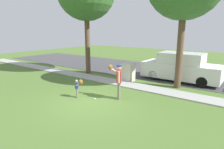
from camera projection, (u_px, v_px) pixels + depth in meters
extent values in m
plane|color=#4C6B2D|center=(130.00, 86.00, 11.80)|extent=(48.00, 48.00, 0.00)
cube|color=#A3A39E|center=(131.00, 85.00, 11.87)|extent=(36.00, 1.20, 0.06)
cube|color=#424244|center=(162.00, 72.00, 15.79)|extent=(36.00, 6.80, 0.02)
cylinder|color=#6B6656|center=(119.00, 91.00, 9.38)|extent=(0.13, 0.13, 0.85)
cylinder|color=#6B6656|center=(119.00, 90.00, 9.55)|extent=(0.13, 0.13, 0.85)
cube|color=#B73838|center=(119.00, 76.00, 9.30)|extent=(0.41, 0.47, 0.60)
sphere|color=tan|center=(119.00, 68.00, 9.21)|extent=(0.23, 0.23, 0.23)
cylinder|color=navy|center=(119.00, 66.00, 9.19)|extent=(0.24, 0.24, 0.07)
cylinder|color=tan|center=(119.00, 77.00, 9.05)|extent=(0.10, 0.10, 0.57)
cylinder|color=tan|center=(114.00, 71.00, 9.52)|extent=(0.50, 0.35, 0.41)
ellipsoid|color=brown|center=(110.00, 67.00, 9.50)|extent=(0.26, 0.23, 0.26)
cylinder|color=#6B6656|center=(77.00, 93.00, 9.77)|extent=(0.07, 0.07, 0.47)
cylinder|color=#6B6656|center=(77.00, 93.00, 9.68)|extent=(0.07, 0.07, 0.47)
cube|color=#33478C|center=(77.00, 86.00, 9.63)|extent=(0.22, 0.26, 0.33)
sphere|color=tan|center=(76.00, 81.00, 9.58)|extent=(0.13, 0.13, 0.13)
cylinder|color=tan|center=(77.00, 85.00, 9.76)|extent=(0.05, 0.05, 0.31)
cylinder|color=tan|center=(79.00, 84.00, 9.46)|extent=(0.27, 0.19, 0.22)
ellipsoid|color=brown|center=(81.00, 82.00, 9.42)|extent=(0.26, 0.23, 0.26)
sphere|color=white|center=(95.00, 99.00, 9.46)|extent=(0.07, 0.07, 0.07)
cube|color=beige|center=(128.00, 72.00, 12.92)|extent=(0.78, 0.69, 1.20)
cylinder|color=brown|center=(180.00, 48.00, 10.95)|extent=(0.37, 0.37, 4.68)
cylinder|color=brown|center=(88.00, 42.00, 14.89)|extent=(0.38, 0.38, 4.87)
cube|color=silver|center=(181.00, 71.00, 12.88)|extent=(5.00, 1.95, 1.00)
cube|color=silver|center=(182.00, 58.00, 12.69)|extent=(2.75, 1.79, 0.70)
cylinder|color=black|center=(153.00, 75.00, 13.18)|extent=(0.64, 0.22, 0.64)
cylinder|color=black|center=(163.00, 71.00, 14.54)|extent=(0.64, 0.22, 0.64)
cylinder|color=black|center=(202.00, 82.00, 11.38)|extent=(0.64, 0.22, 0.64)
cylinder|color=black|center=(208.00, 77.00, 12.73)|extent=(0.64, 0.22, 0.64)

